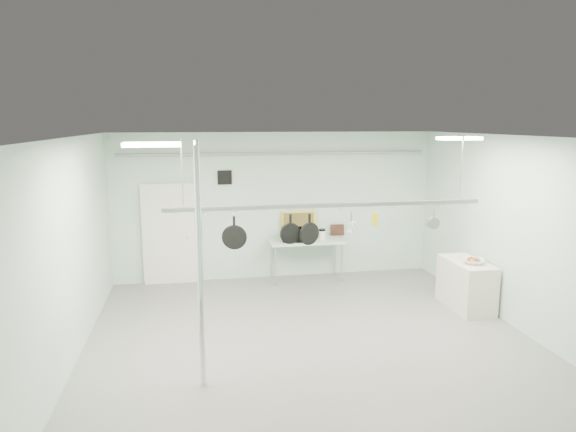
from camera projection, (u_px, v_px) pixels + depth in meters
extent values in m
plane|color=gray|center=(318.00, 354.00, 7.65)|extent=(8.00, 8.00, 0.00)
cube|color=silver|center=(321.00, 139.00, 7.07)|extent=(7.00, 8.00, 0.02)
cube|color=#A3C4B6|center=(276.00, 206.00, 11.22)|extent=(7.00, 0.02, 3.20)
cube|color=#A3C4B6|center=(537.00, 240.00, 7.98)|extent=(0.02, 8.00, 3.20)
cube|color=silver|center=(169.00, 235.00, 10.86)|extent=(1.10, 0.10, 2.20)
cube|color=black|center=(225.00, 177.00, 10.88)|extent=(0.30, 0.04, 0.30)
cylinder|color=gray|center=(276.00, 153.00, 10.92)|extent=(6.60, 0.07, 0.07)
cylinder|color=silver|center=(200.00, 268.00, 6.48)|extent=(0.08, 0.08, 3.20)
cube|color=#B5D5C0|center=(306.00, 241.00, 11.08)|extent=(1.60, 0.70, 0.05)
cylinder|color=#B7B7BC|center=(275.00, 266.00, 10.76)|extent=(0.04, 0.04, 0.86)
cylinder|color=#B7B7BC|center=(271.00, 259.00, 11.30)|extent=(0.04, 0.04, 0.86)
cylinder|color=#B7B7BC|center=(341.00, 263.00, 11.02)|extent=(0.04, 0.04, 0.86)
cylinder|color=#B7B7BC|center=(334.00, 256.00, 11.56)|extent=(0.04, 0.04, 0.86)
cube|color=beige|center=(466.00, 285.00, 9.48)|extent=(0.60, 1.20, 0.90)
cube|color=#B7B7BC|center=(328.00, 205.00, 7.57)|extent=(4.80, 0.06, 0.06)
cylinder|color=#B7B7BC|center=(182.00, 174.00, 7.11)|extent=(0.02, 0.02, 0.94)
cylinder|color=#B7B7BC|center=(461.00, 169.00, 7.86)|extent=(0.02, 0.02, 0.94)
cube|color=white|center=(152.00, 145.00, 5.91)|extent=(0.65, 0.30, 0.05)
cube|color=white|center=(459.00, 138.00, 8.08)|extent=(0.65, 0.30, 0.05)
imported|color=black|center=(295.00, 235.00, 10.92)|extent=(0.57, 0.43, 0.29)
cylinder|color=white|center=(322.00, 235.00, 11.14)|extent=(0.17, 0.17, 0.18)
cube|color=gold|center=(299.00, 224.00, 11.29)|extent=(0.78, 0.16, 0.58)
cube|color=black|center=(337.00, 230.00, 11.48)|extent=(0.30, 0.10, 0.25)
imported|color=white|center=(474.00, 261.00, 9.22)|extent=(0.48, 0.48, 0.09)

